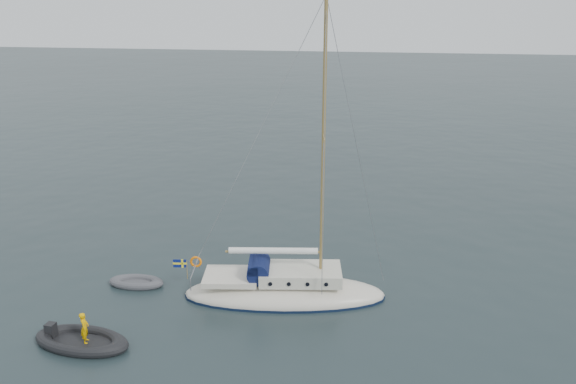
# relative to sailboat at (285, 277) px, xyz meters

# --- Properties ---
(ground) EXTENTS (300.00, 300.00, 0.00)m
(ground) POSITION_rel_sailboat_xyz_m (-0.62, 1.92, -1.11)
(ground) COLOR black
(ground) RESTS_ON ground
(sailboat) EXTENTS (10.35, 3.10, 14.74)m
(sailboat) POSITION_rel_sailboat_xyz_m (0.00, 0.00, 0.00)
(sailboat) COLOR beige
(sailboat) RESTS_ON ground
(dinghy) EXTENTS (2.86, 1.29, 0.41)m
(dinghy) POSITION_rel_sailboat_xyz_m (-7.73, -0.13, -0.94)
(dinghy) COLOR #4A4B4F
(dinghy) RESTS_ON ground
(rib) EXTENTS (4.30, 1.95, 1.61)m
(rib) POSITION_rel_sailboat_xyz_m (-7.71, -5.56, -0.86)
(rib) COLOR black
(rib) RESTS_ON ground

